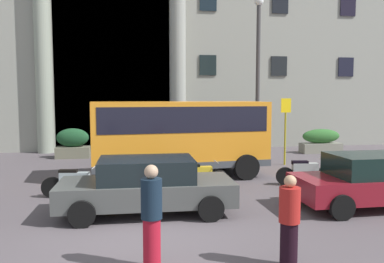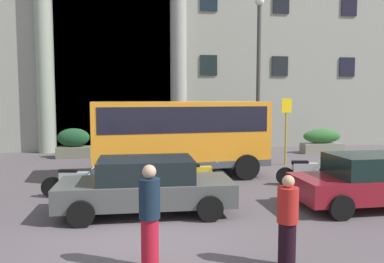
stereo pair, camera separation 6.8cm
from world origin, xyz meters
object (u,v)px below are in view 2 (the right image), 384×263
Objects in this scene: bus_stop_sign at (286,124)px; motorcycle_near_kerb at (73,182)px; hedge_planter_entrance_left at (235,138)px; pedestrian_man_red_shirt at (287,222)px; hedge_planter_far_east at (74,144)px; orange_minibus at (179,132)px; scooter_by_planter at (195,176)px; motorcycle_far_end at (304,172)px; pedestrian_woman_dark_dress at (150,217)px; white_taxi_kerbside at (374,181)px; lamppost_plaza_centre at (259,67)px; hedge_planter_far_west at (322,141)px; parked_sedan_far at (146,185)px.

bus_stop_sign is 1.48× the size of motorcycle_near_kerb.
bus_stop_sign is at bearing -66.82° from hedge_planter_entrance_left.
hedge_planter_entrance_left is at bearing 56.12° from pedestrian_man_red_shirt.
hedge_planter_entrance_left is 0.98× the size of motorcycle_near_kerb.
motorcycle_near_kerb is (1.01, -7.65, -0.23)m from hedge_planter_far_east.
hedge_planter_entrance_left reaches higher than pedestrian_man_red_shirt.
orange_minibus is at bearing 42.98° from motorcycle_near_kerb.
pedestrian_man_red_shirt is (0.62, -5.74, 0.34)m from scooter_by_planter.
motorcycle_near_kerb is 0.93× the size of scooter_by_planter.
scooter_by_planter is at bearing -170.58° from motorcycle_far_end.
motorcycle_far_end is at bearing 10.50° from motorcycle_near_kerb.
pedestrian_woman_dark_dress is (1.95, -5.13, 0.46)m from motorcycle_near_kerb.
pedestrian_man_red_shirt is at bearing -101.40° from hedge_planter_entrance_left.
hedge_planter_far_east is 7.72m from motorcycle_near_kerb.
white_taxi_kerbside is (-0.25, -6.53, -1.03)m from bus_stop_sign.
scooter_by_planter is at bearing -139.73° from bus_stop_sign.
white_taxi_kerbside is at bearing -84.47° from lamppost_plaza_centre.
lamppost_plaza_centre reaches higher than hedge_planter_entrance_left.
hedge_planter_entrance_left reaches higher than scooter_by_planter.
hedge_planter_far_west is 1.32× the size of pedestrian_man_red_shirt.
hedge_planter_far_west is 8.07m from motorcycle_far_end.
bus_stop_sign is 0.65× the size of parked_sedan_far.
pedestrian_man_red_shirt is (2.32, -0.31, -0.11)m from pedestrian_woman_dark_dress.
parked_sedan_far is (-9.48, -9.17, 0.11)m from hedge_planter_far_west.
hedge_planter_far_east is at bearing 125.50° from orange_minibus.
pedestrian_woman_dark_dress reaches higher than white_taxi_kerbside.
hedge_planter_far_west is 1.11× the size of motorcycle_far_end.
bus_stop_sign is 9.92m from hedge_planter_far_east.
orange_minibus is 4.08× the size of hedge_planter_far_east.
lamppost_plaza_centre is at bearing -80.28° from hedge_planter_entrance_left.
white_taxi_kerbside is at bearing -51.49° from orange_minibus.
white_taxi_kerbside is (-3.53, -9.62, 0.12)m from hedge_planter_far_west.
bus_stop_sign is 1.51× the size of hedge_planter_entrance_left.
hedge_planter_far_east is at bearing 89.49° from pedestrian_man_red_shirt.
lamppost_plaza_centre is (8.27, -2.61, 3.55)m from hedge_planter_far_east.
parked_sedan_far is at bearing -35.72° from motorcycle_near_kerb.
hedge_planter_entrance_left is 4.16m from lamppost_plaza_centre.
motorcycle_far_end is 1.19× the size of pedestrian_man_red_shirt.
orange_minibus is at bearing 133.13° from white_taxi_kerbside.
bus_stop_sign reaches higher than white_taxi_kerbside.
hedge_planter_entrance_left is at bearing 63.70° from parked_sedan_far.
hedge_planter_far_west is 0.50× the size of white_taxi_kerbside.
pedestrian_man_red_shirt is (-2.59, -12.83, -0.02)m from hedge_planter_entrance_left.
pedestrian_woman_dark_dress reaches higher than motorcycle_near_kerb.
pedestrian_woman_dark_dress is at bearing -61.74° from motorcycle_near_kerb.
pedestrian_woman_dark_dress is at bearing -111.42° from hedge_planter_entrance_left.
hedge_planter_far_east is at bearing 178.11° from hedge_planter_entrance_left.
motorcycle_far_end is at bearing 103.51° from white_taxi_kerbside.
motorcycle_far_end is (5.28, 2.29, -0.26)m from parked_sedan_far.
parked_sedan_far is (3.03, -9.55, 0.03)m from hedge_planter_far_east.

